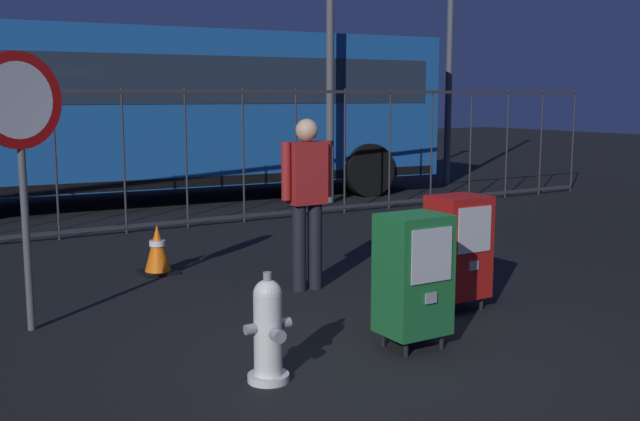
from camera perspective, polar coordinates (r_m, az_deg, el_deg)
ground_plane at (r=5.64m, az=3.83°, el=-10.91°), size 60.00×60.00×0.00m
fire_hydrant at (r=5.06m, az=-3.94°, el=-9.01°), size 0.33×0.32×0.75m
newspaper_box_primary at (r=5.69m, az=7.07°, el=-4.78°), size 0.48×0.42×1.02m
newspaper_box_secondary at (r=6.79m, az=10.37°, el=-2.67°), size 0.48×0.42×1.02m
stop_sign at (r=6.38m, az=-21.65°, el=5.48°), size 0.71×0.31×2.23m
pedestrian at (r=7.30m, az=-0.99°, el=1.25°), size 0.55×0.22×1.67m
traffic_cone at (r=8.26m, az=-12.15°, el=-2.90°), size 0.36×0.36×0.53m
fence_barrier at (r=10.65m, az=-14.57°, el=3.69°), size 18.03×0.04×2.00m
bus_near at (r=13.95m, az=-12.24°, el=7.72°), size 10.66×3.39×3.00m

